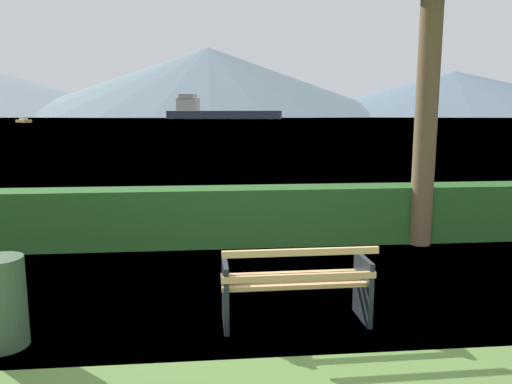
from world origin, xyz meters
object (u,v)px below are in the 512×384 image
(trash_bin, at_px, (1,303))
(fishing_boat_near, at_px, (24,121))
(cargo_ship_large, at_px, (215,112))
(park_bench, at_px, (296,285))

(trash_bin, height_order, fishing_boat_near, fishing_boat_near)
(cargo_ship_large, bearing_deg, fishing_boat_near, -115.17)
(park_bench, distance_m, fishing_boat_near, 148.84)
(park_bench, relative_size, cargo_ship_large, 0.02)
(trash_bin, relative_size, cargo_ship_large, 0.01)
(cargo_ship_large, height_order, fishing_boat_near, cargo_ship_large)
(park_bench, xyz_separation_m, cargo_ship_large, (2.68, 257.41, 3.24))
(park_bench, height_order, cargo_ship_large, cargo_ship_large)
(park_bench, relative_size, trash_bin, 1.79)
(park_bench, height_order, trash_bin, park_bench)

